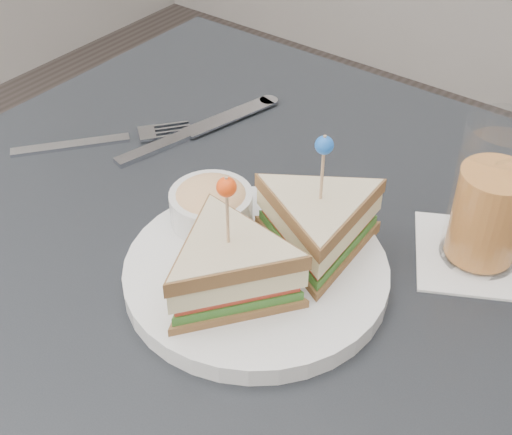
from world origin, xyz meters
name	(u,v)px	position (x,y,z in m)	size (l,w,h in m)	color
table	(242,316)	(0.00, 0.00, 0.67)	(0.80, 0.80, 0.75)	black
plate_meal	(264,247)	(0.03, -0.01, 0.79)	(0.31, 0.31, 0.14)	white
cutlery_fork	(112,139)	(-0.25, 0.07, 0.75)	(0.15, 0.18, 0.01)	#B6BBC2
cutlery_knife	(194,132)	(-0.18, 0.14, 0.75)	(0.07, 0.23, 0.01)	#B8BBC4
drink_set	(491,203)	(0.17, 0.14, 0.81)	(0.15, 0.15, 0.14)	white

